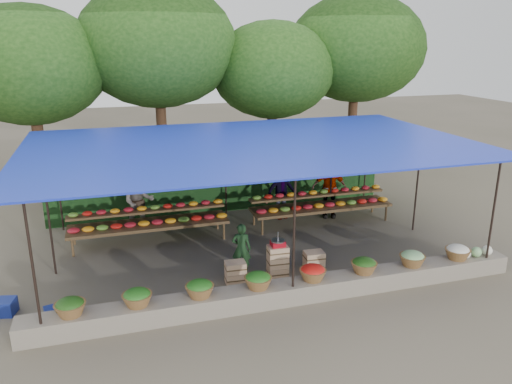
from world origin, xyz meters
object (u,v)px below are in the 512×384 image
object	(u,v)px
vendor_seated	(241,249)
blue_crate_back	(1,307)
crate_counter	(277,265)
weighing_scale	(278,243)
blue_crate_front	(58,313)

from	to	relation	value
vendor_seated	blue_crate_back	size ratio (longest dim) A/B	2.38
crate_counter	vendor_seated	size ratio (longest dim) A/B	1.91
crate_counter	weighing_scale	world-z (taller)	weighing_scale
crate_counter	vendor_seated	xyz separation A→B (m)	(-0.71, 0.42, 0.31)
crate_counter	blue_crate_front	world-z (taller)	crate_counter
crate_counter	blue_crate_back	size ratio (longest dim) A/B	4.55
vendor_seated	blue_crate_front	xyz separation A→B (m)	(-3.95, -0.92, -0.47)
blue_crate_back	weighing_scale	bearing A→B (deg)	12.96
weighing_scale	blue_crate_front	bearing A→B (deg)	-173.93
crate_counter	blue_crate_back	world-z (taller)	crate_counter
crate_counter	blue_crate_front	size ratio (longest dim) A/B	4.89
crate_counter	weighing_scale	size ratio (longest dim) A/B	6.90
blue_crate_front	blue_crate_back	xyz separation A→B (m)	(-1.10, 0.57, 0.01)
weighing_scale	blue_crate_back	size ratio (longest dim) A/B	0.66
weighing_scale	vendor_seated	world-z (taller)	vendor_seated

